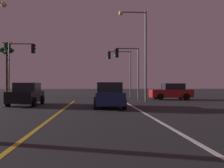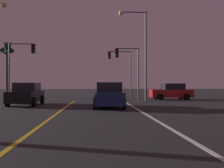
{
  "view_description": "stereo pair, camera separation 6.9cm",
  "coord_description": "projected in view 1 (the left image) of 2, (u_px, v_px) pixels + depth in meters",
  "views": [
    {
      "loc": [
        2.01,
        0.32,
        1.52
      ],
      "look_at": [
        3.67,
        24.52,
        1.63
      ],
      "focal_mm": 39.22,
      "sensor_mm": 36.0,
      "label": 1
    },
    {
      "loc": [
        2.08,
        0.32,
        1.52
      ],
      "look_at": [
        3.67,
        24.52,
        1.63
      ],
      "focal_mm": 39.22,
      "sensor_mm": 36.0,
      "label": 2
    }
  ],
  "objects": [
    {
      "name": "lane_edge_right",
      "position": [
        169.0,
        127.0,
        8.83
      ],
      "size": [
        0.16,
        30.0,
        0.01
      ],
      "primitive_type": "cube",
      "color": "silver",
      "rests_on": "ground"
    },
    {
      "name": "lane_center_divider",
      "position": [
        38.0,
        129.0,
        8.51
      ],
      "size": [
        0.16,
        30.0,
        0.01
      ],
      "primitive_type": "cube",
      "color": "gold",
      "rests_on": "ground"
    },
    {
      "name": "car_lead_same_lane",
      "position": [
        109.0,
        95.0,
        16.45
      ],
      "size": [
        2.02,
        4.3,
        1.7
      ],
      "rotation": [
        0.0,
        0.0,
        1.57
      ],
      "color": "black",
      "rests_on": "ground"
    },
    {
      "name": "car_crossing_side",
      "position": [
        171.0,
        92.0,
        25.63
      ],
      "size": [
        4.3,
        2.02,
        1.7
      ],
      "rotation": [
        0.0,
        0.0,
        3.14
      ],
      "color": "black",
      "rests_on": "ground"
    },
    {
      "name": "car_oncoming",
      "position": [
        27.0,
        94.0,
        18.52
      ],
      "size": [
        2.02,
        4.3,
        1.7
      ],
      "rotation": [
        0.0,
        0.0,
        -1.57
      ],
      "color": "black",
      "rests_on": "ground"
    },
    {
      "name": "traffic_light_near_right",
      "position": [
        127.0,
        62.0,
        24.35
      ],
      "size": [
        2.47,
        0.36,
        5.22
      ],
      "rotation": [
        0.0,
        0.0,
        3.14
      ],
      "color": "#4C4C51",
      "rests_on": "ground"
    },
    {
      "name": "traffic_light_near_left",
      "position": [
        21.0,
        58.0,
        23.64
      ],
      "size": [
        2.62,
        0.36,
        5.57
      ],
      "color": "#4C4C51",
      "rests_on": "ground"
    },
    {
      "name": "traffic_light_far_right",
      "position": [
        120.0,
        63.0,
        29.82
      ],
      "size": [
        2.91,
        0.36,
        5.66
      ],
      "rotation": [
        0.0,
        0.0,
        3.14
      ],
      "color": "#4C4C51",
      "rests_on": "ground"
    },
    {
      "name": "street_lamp_right_far",
      "position": [
        139.0,
        44.0,
        22.71
      ],
      "size": [
        2.63,
        0.44,
        8.44
      ],
      "rotation": [
        0.0,
        0.0,
        3.14
      ],
      "color": "#4C4C51",
      "rests_on": "ground"
    },
    {
      "name": "palm_tree_left_far",
      "position": [
        7.0,
        51.0,
        31.38
      ],
      "size": [
        2.13,
        2.14,
        7.49
      ],
      "color": "#473826",
      "rests_on": "ground"
    }
  ]
}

